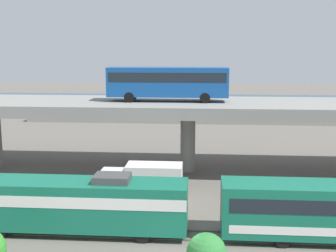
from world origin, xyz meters
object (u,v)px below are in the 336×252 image
object	(u,v)px
parked_car_6	(77,102)
train_locomotive	(64,202)
transit_bus_on_overpass	(168,81)
parked_car_0	(328,109)
parked_car_3	(79,105)
service_truck_west	(144,181)
parked_car_4	(219,104)
parked_car_1	(285,108)
parked_car_5	(114,103)
parked_car_2	(303,105)

from	to	relation	value
parked_car_6	train_locomotive	bearing A→B (deg)	-75.15
transit_bus_on_overpass	parked_car_0	world-z (taller)	transit_bus_on_overpass
parked_car_3	service_truck_west	bearing A→B (deg)	112.09
transit_bus_on_overpass	parked_car_4	world-z (taller)	transit_bus_on_overpass
train_locomotive	transit_bus_on_overpass	size ratio (longest dim) A/B	1.37
parked_car_4	parked_car_1	bearing A→B (deg)	-23.05
transit_bus_on_overpass	parked_car_3	world-z (taller)	transit_bus_on_overpass
parked_car_1	parked_car_3	size ratio (longest dim) A/B	1.02
parked_car_4	parked_car_6	xyz separation A→B (m)	(-26.56, 0.13, -0.00)
parked_car_1	parked_car_5	size ratio (longest dim) A/B	0.93
parked_car_4	parked_car_6	bearing A→B (deg)	179.72
parked_car_2	parked_car_3	distance (m)	40.26
parked_car_1	parked_car_6	size ratio (longest dim) A/B	1.03
train_locomotive	parked_car_3	xyz separation A→B (m)	(-12.70, 49.61, 0.11)
transit_bus_on_overpass	parked_car_0	bearing A→B (deg)	52.37
transit_bus_on_overpass	service_truck_west	bearing A→B (deg)	-98.41
parked_car_1	parked_car_2	world-z (taller)	same
parked_car_3	parked_car_6	bearing A→B (deg)	-68.95
train_locomotive	parked_car_0	distance (m)	56.75
parked_car_0	parked_car_5	size ratio (longest dim) A/B	1.02
parked_car_2	parked_car_0	bearing A→B (deg)	-57.98
transit_bus_on_overpass	parked_car_6	world-z (taller)	transit_bus_on_overpass
parked_car_0	parked_car_2	size ratio (longest dim) A/B	1.03
train_locomotive	parked_car_3	distance (m)	51.21
transit_bus_on_overpass	parked_car_3	bearing A→B (deg)	118.96
train_locomotive	parked_car_5	distance (m)	54.13
parked_car_1	parked_car_3	distance (m)	36.24
parked_car_3	parked_car_0	bearing A→B (deg)	177.72
transit_bus_on_overpass	parked_car_0	xyz separation A→B (m)	(24.57, 31.87, -6.96)
train_locomotive	parked_car_0	size ratio (longest dim) A/B	3.55
parked_car_0	parked_car_3	xyz separation A→B (m)	(-43.16, 1.72, -0.00)
train_locomotive	parked_car_5	bearing A→B (deg)	-82.44
parked_car_0	parked_car_1	distance (m)	6.96
train_locomotive	transit_bus_on_overpass	world-z (taller)	transit_bus_on_overpass
transit_bus_on_overpass	parked_car_1	size ratio (longest dim) A/B	2.84
parked_car_3	parked_car_4	distance (m)	25.36
parked_car_2	parked_car_5	bearing A→B (deg)	178.41
parked_car_0	parked_car_2	distance (m)	5.68
parked_car_1	parked_car_2	xyz separation A→B (m)	(3.92, 4.14, 0.00)
parked_car_6	parked_car_0	bearing A→B (deg)	-7.08
parked_car_0	parked_car_2	xyz separation A→B (m)	(-3.01, 4.82, 0.00)
parked_car_2	parked_car_5	size ratio (longest dim) A/B	1.00
parked_car_1	parked_car_5	distance (m)	31.07
service_truck_west	parked_car_4	bearing A→B (deg)	-99.61
train_locomotive	parked_car_4	size ratio (longest dim) A/B	3.61
service_truck_west	parked_car_6	bearing A→B (deg)	-67.99
service_truck_west	parked_car_0	distance (m)	48.34
parked_car_2	parked_car_6	bearing A→B (deg)	179.00
parked_car_2	parked_car_3	size ratio (longest dim) A/B	1.08
parked_car_3	parked_car_5	distance (m)	6.89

